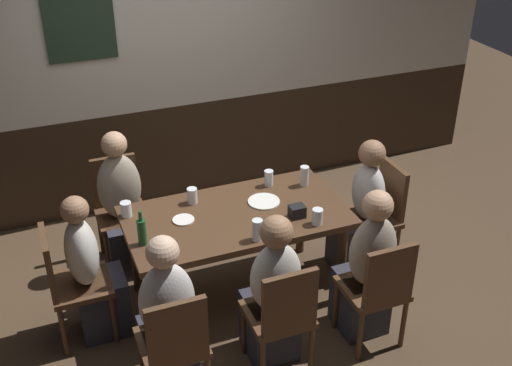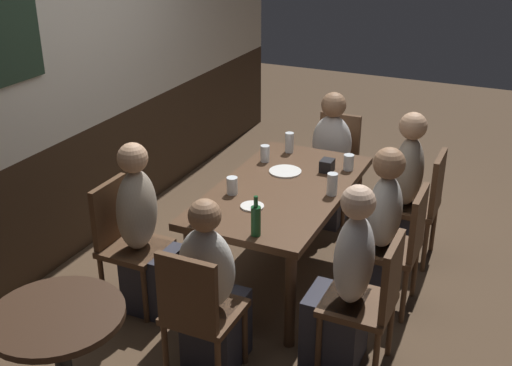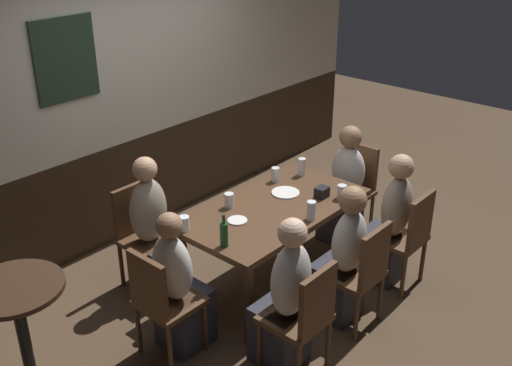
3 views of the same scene
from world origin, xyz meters
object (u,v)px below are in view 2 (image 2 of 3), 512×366
dining_table (282,198)px  chair_head_east (335,160)px  chair_head_west (198,309)px  person_right_near (400,196)px  pint_glass_amber (232,186)px  beer_bottle_green (256,220)px  chair_right_near (421,200)px  chair_mid_near (399,242)px  person_left_far (145,241)px  person_head_east (329,168)px  condiment_caddy (327,166)px  beer_glass_tall (197,217)px  plate_white_small (252,206)px  person_mid_near (375,238)px  chair_left_far (125,237)px  pint_glass_pale (349,163)px  person_left_near (344,291)px  person_head_west (212,298)px  chair_left_near (371,298)px  beer_glass_half (332,186)px  plate_white_large (285,171)px  tumbler_short (289,143)px  highball_clear (265,155)px

dining_table → chair_head_east: bearing=0.0°
chair_head_west → person_right_near: (1.91, -0.68, 0.00)m
pint_glass_amber → beer_bottle_green: bearing=-139.9°
chair_right_near → pint_glass_amber: bearing=130.4°
chair_mid_near → beer_bottle_green: beer_bottle_green is taller
person_left_far → chair_head_east: bearing=-19.7°
person_head_east → condiment_caddy: (-0.66, -0.19, 0.31)m
pint_glass_amber → condiment_caddy: size_ratio=1.09×
beer_bottle_green → condiment_caddy: bearing=-3.7°
beer_glass_tall → plate_white_small: beer_glass_tall is taller
person_right_near → beer_glass_tall: 1.75m
person_mid_near → person_left_far: (-0.70, 1.37, 0.02)m
chair_mid_near → chair_left_far: 1.83m
chair_head_west → pint_glass_pale: bearing=-10.9°
chair_left_far → person_left_near: size_ratio=0.75×
chair_mid_near → person_head_west: 1.35m
person_mid_near → chair_left_near: bearing=-167.0°
chair_head_west → pint_glass_pale: 1.76m
person_head_west → beer_glass_half: (1.07, -0.35, 0.34)m
chair_head_east → condiment_caddy: bearing=-166.7°
person_left_far → beer_bottle_green: 0.87m
chair_left_near → person_head_east: 1.94m
chair_head_west → beer_bottle_green: (0.51, -0.12, 0.34)m
chair_left_near → plate_white_large: chair_left_near is taller
tumbler_short → pint_glass_amber: bearing=176.0°
dining_table → chair_mid_near: bearing=-90.0°
person_left_far → pint_glass_amber: (0.46, -0.42, 0.29)m
chair_head_west → person_mid_near: size_ratio=0.77×
chair_left_far → plate_white_small: bearing=-67.6°
condiment_caddy → person_right_near: bearing=-58.0°
chair_head_east → chair_mid_near: same height
chair_left_far → chair_left_near: same height
chair_right_near → pint_glass_pale: chair_right_near is taller
chair_head_west → pint_glass_amber: size_ratio=7.33×
beer_glass_half → beer_glass_tall: bearing=140.9°
chair_right_near → highball_clear: size_ratio=6.91×
chair_mid_near → person_left_near: person_left_near is taller
chair_mid_near → pint_glass_amber: bearing=102.4°
person_head_east → person_mid_near: (-1.05, -0.68, 0.01)m
beer_bottle_green → plate_white_large: bearing=11.9°
person_mid_near → plate_white_small: (-0.37, 0.74, 0.26)m
dining_table → chair_left_far: chair_left_far is taller
person_right_near → chair_head_west: bearing=160.3°
chair_left_far → dining_table: bearing=-50.3°
person_left_near → tumbler_short: person_left_near is taller
chair_left_near → chair_head_east: bearing=23.8°
chair_mid_near → pint_glass_pale: bearing=46.8°
beer_glass_half → beer_glass_tall: beer_glass_half is taller
chair_left_far → chair_head_west: bearing=-121.2°
chair_left_far → person_left_near: person_left_near is taller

